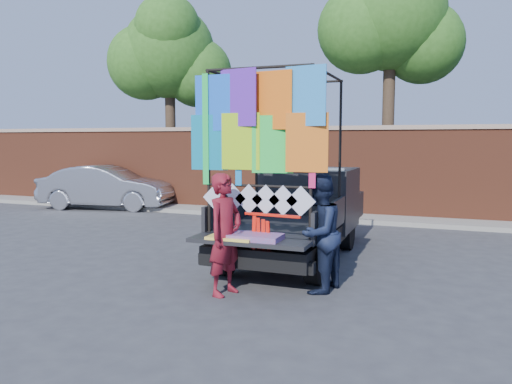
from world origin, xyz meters
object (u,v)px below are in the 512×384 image
(pickup_truck, at_px, (303,211))
(man, at_px, (319,233))
(woman, at_px, (225,234))
(sedan, at_px, (107,187))

(pickup_truck, height_order, man, pickup_truck)
(woman, distance_m, man, 1.35)
(pickup_truck, distance_m, man, 2.53)
(pickup_truck, relative_size, sedan, 1.23)
(pickup_truck, bearing_deg, man, -69.62)
(sedan, bearing_deg, woman, -144.16)
(man, bearing_deg, sedan, -114.63)
(pickup_truck, distance_m, sedan, 8.55)
(sedan, bearing_deg, man, -137.25)
(sedan, height_order, woman, woman)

